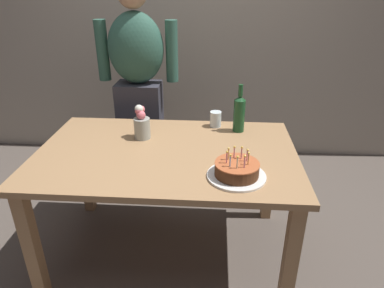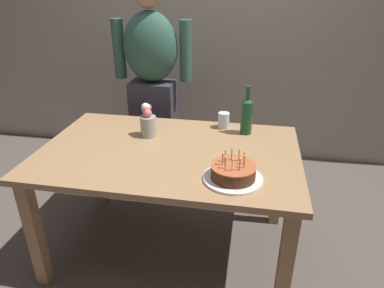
{
  "view_description": "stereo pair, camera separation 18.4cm",
  "coord_description": "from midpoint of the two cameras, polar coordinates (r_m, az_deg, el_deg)",
  "views": [
    {
      "loc": [
        0.27,
        -1.76,
        1.64
      ],
      "look_at": [
        0.16,
        -0.1,
        0.84
      ],
      "focal_mm": 32.27,
      "sensor_mm": 36.0,
      "label": 1
    },
    {
      "loc": [
        0.46,
        -1.74,
        1.64
      ],
      "look_at": [
        0.16,
        -0.1,
        0.84
      ],
      "focal_mm": 32.27,
      "sensor_mm": 36.0,
      "label": 2
    }
  ],
  "objects": [
    {
      "name": "water_glass_near",
      "position": [
        2.3,
        7.55,
        3.86
      ],
      "size": [
        0.08,
        0.08,
        0.1
      ],
      "primitive_type": "cylinder",
      "color": "silver",
      "rests_on": "dining_table"
    },
    {
      "name": "person_man_bearded",
      "position": [
        2.72,
        -4.61,
        9.26
      ],
      "size": [
        0.61,
        0.27,
        1.66
      ],
      "rotation": [
        0.0,
        0.0,
        3.14
      ],
      "color": "#33333D",
      "rests_on": "ground_plane"
    },
    {
      "name": "ground_plane",
      "position": [
        2.43,
        -1.06,
        -16.8
      ],
      "size": [
        10.0,
        10.0,
        0.0
      ],
      "primitive_type": "plane",
      "color": "#564C44"
    },
    {
      "name": "dining_table",
      "position": [
        2.05,
        -1.2,
        -3.43
      ],
      "size": [
        1.5,
        0.96,
        0.74
      ],
      "color": "#A37A51",
      "rests_on": "ground_plane"
    },
    {
      "name": "wine_bottle",
      "position": [
        2.21,
        11.42,
        4.69
      ],
      "size": [
        0.07,
        0.07,
        0.31
      ],
      "color": "#194723",
      "rests_on": "dining_table"
    },
    {
      "name": "flower_vase",
      "position": [
        2.15,
        -4.89,
        3.64
      ],
      "size": [
        0.1,
        0.1,
        0.21
      ],
      "color": "#999E93",
      "rests_on": "dining_table"
    },
    {
      "name": "back_wall",
      "position": [
        3.34,
        4.34,
        19.81
      ],
      "size": [
        5.2,
        0.1,
        2.6
      ],
      "primitive_type": "cube",
      "color": "#9E9384",
      "rests_on": "ground_plane"
    },
    {
      "name": "birthday_cake",
      "position": [
        1.72,
        9.88,
        -4.81
      ],
      "size": [
        0.3,
        0.3,
        0.15
      ],
      "color": "white",
      "rests_on": "dining_table"
    }
  ]
}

